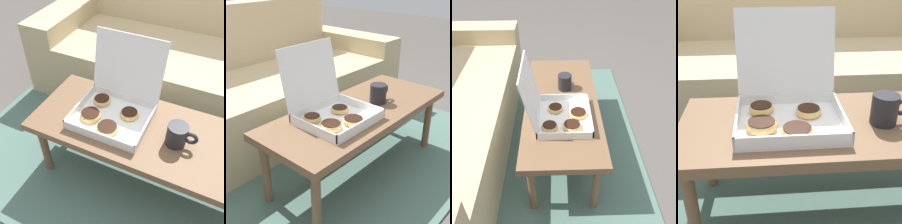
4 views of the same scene
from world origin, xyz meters
TOP-DOWN VIEW (x-y plane):
  - ground_plane at (0.00, 0.00)m, footprint 12.00×12.00m
  - area_rug at (0.00, 0.30)m, footprint 2.29×1.83m
  - couch at (0.00, 0.85)m, footprint 2.17×0.89m
  - coffee_table at (0.00, -0.04)m, footprint 1.16×0.48m
  - pastry_box at (-0.20, -0.01)m, footprint 0.37×0.39m
  - coffee_mug at (0.15, -0.07)m, footprint 0.14×0.09m

SIDE VIEW (x-z plane):
  - ground_plane at x=0.00m, z-range 0.00..0.00m
  - area_rug at x=0.00m, z-range 0.00..0.01m
  - couch at x=0.00m, z-range -0.15..0.75m
  - coffee_table at x=0.00m, z-range 0.16..0.58m
  - coffee_mug at x=0.15m, z-range 0.42..0.52m
  - pastry_box at x=-0.20m, z-range 0.30..0.66m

